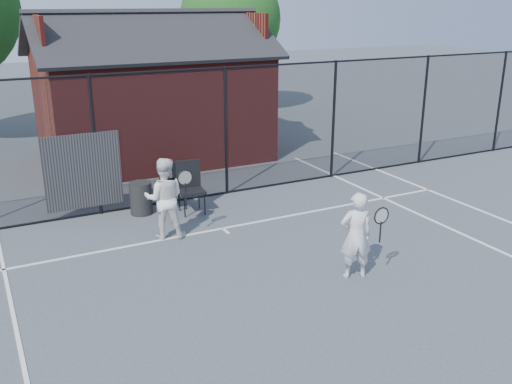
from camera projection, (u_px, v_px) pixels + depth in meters
name	position (u px, v px, depth m)	size (l,w,h in m)	color
ground	(299.00, 293.00, 9.03)	(80.00, 80.00, 0.00)	#454A4F
court_lines	(349.00, 333.00, 7.91)	(11.02, 18.00, 0.01)	white
fence	(173.00, 140.00, 12.65)	(22.04, 3.00, 3.00)	black
clubhouse	(153.00, 103.00, 16.33)	(6.50, 4.36, 4.19)	#5E1816
tree_right	(230.00, 19.00, 22.46)	(3.97, 3.97, 5.70)	#351E15
player_front	(356.00, 236.00, 9.31)	(0.71, 0.57, 1.49)	silver
player_back	(164.00, 198.00, 10.92)	(0.94, 0.84, 1.59)	white
chair_left	(191.00, 189.00, 12.25)	(0.53, 0.55, 1.11)	black
chair_right	(173.00, 187.00, 12.55)	(0.47, 0.49, 0.98)	black
waste_bin	(141.00, 198.00, 12.28)	(0.48, 0.48, 0.70)	#252525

